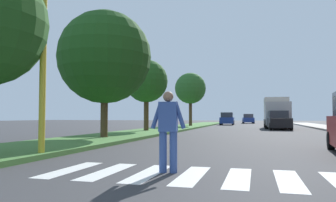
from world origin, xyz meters
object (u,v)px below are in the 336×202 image
pedestrian_performer (168,128)px  tree_mid (105,57)px  tree_far (146,81)px  tree_distant (190,88)px  sedan_distant (227,119)px  sedan_midblock (278,121)px  sedan_far_horizon (248,119)px  truck_box_delivery (276,112)px

pedestrian_performer → tree_mid: bearing=124.1°
tree_far → tree_distant: size_ratio=0.88×
pedestrian_performer → sedan_distant: sedan_distant is taller
tree_distant → sedan_midblock: tree_distant is taller
tree_far → sedan_far_horizon: size_ratio=1.15×
tree_mid → sedan_far_horizon: (5.98, 42.87, -3.38)m
tree_mid → tree_far: tree_mid is taller
sedan_far_horizon → truck_box_delivery: truck_box_delivery is taller
tree_mid → sedan_midblock: bearing=60.0°
tree_distant → sedan_distant: 11.52m
tree_mid → tree_distant: tree_mid is taller
sedan_distant → tree_far: bearing=-99.2°
sedan_far_horizon → tree_distant: bearing=-105.0°
tree_mid → sedan_distant: 31.98m
pedestrian_performer → sedan_midblock: size_ratio=0.37×
pedestrian_performer → truck_box_delivery: size_ratio=0.27×
tree_mid → tree_distant: 21.15m
pedestrian_performer → sedan_far_horizon: 51.04m
sedan_midblock → sedan_far_horizon: sedan_midblock is taller
tree_far → pedestrian_performer: 17.38m
tree_far → sedan_far_horizon: (6.50, 34.99, -3.02)m
tree_far → pedestrian_performer: (6.05, -16.04, -2.85)m
pedestrian_performer → sedan_distant: size_ratio=0.36×
sedan_distant → truck_box_delivery: (5.97, -11.82, 0.82)m
pedestrian_performer → truck_box_delivery: truck_box_delivery is taller
truck_box_delivery → sedan_far_horizon: bearing=98.2°
tree_far → sedan_midblock: size_ratio=1.14×
tree_far → sedan_midblock: 13.04m
tree_mid → sedan_midblock: 18.78m
truck_box_delivery → sedan_distant: bearing=116.8°
tree_far → sedan_far_horizon: bearing=79.5°
sedan_midblock → tree_distant: bearing=150.5°
sedan_distant → sedan_far_horizon: 11.54m
pedestrian_performer → sedan_midblock: sedan_midblock is taller
sedan_midblock → truck_box_delivery: (0.08, 3.80, 0.85)m
tree_far → sedan_distant: size_ratio=1.13×
tree_distant → pedestrian_performer: bearing=-79.6°
pedestrian_performer → sedan_distant: 39.86m
pedestrian_performer → sedan_far_horizon: size_ratio=0.37×
sedan_far_horizon → pedestrian_performer: bearing=-90.5°
sedan_distant → truck_box_delivery: size_ratio=0.75×
sedan_midblock → truck_box_delivery: truck_box_delivery is taller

